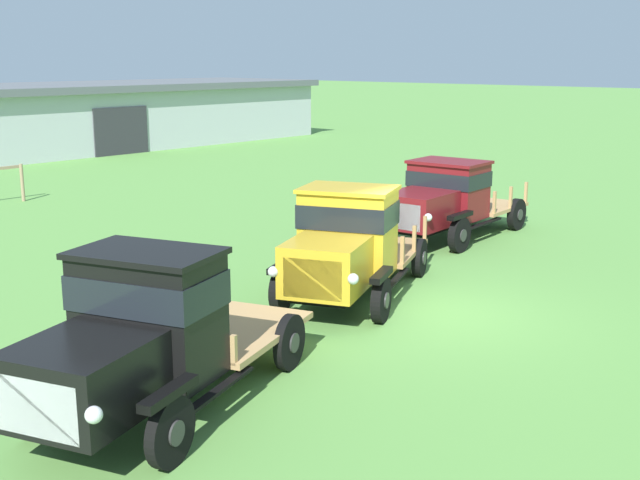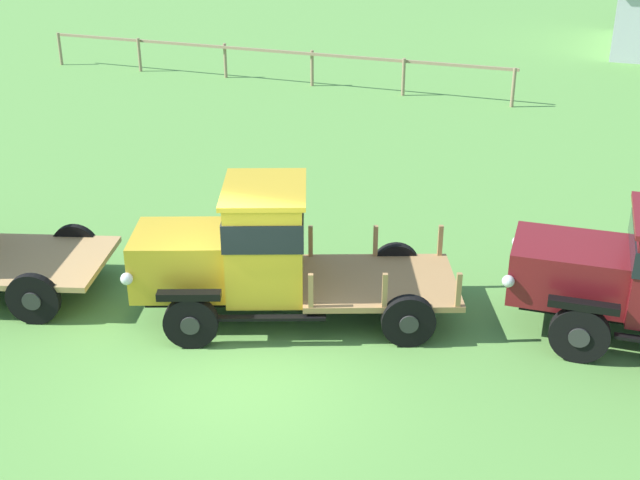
{
  "view_description": "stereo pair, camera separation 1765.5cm",
  "coord_description": "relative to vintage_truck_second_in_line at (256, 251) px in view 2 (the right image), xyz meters",
  "views": [
    {
      "loc": [
        -12.61,
        -8.26,
        4.87
      ],
      "look_at": [
        0.1,
        2.96,
        1.0
      ],
      "focal_mm": 45.0,
      "sensor_mm": 36.0,
      "label": 1
    },
    {
      "loc": [
        4.92,
        -9.11,
        6.76
      ],
      "look_at": [
        0.1,
        2.96,
        1.0
      ],
      "focal_mm": 45.0,
      "sensor_mm": 36.0,
      "label": 2
    }
  ],
  "objects": [
    {
      "name": "paddock_fence",
      "position": [
        -7.51,
        16.15,
        -0.26
      ],
      "size": [
        18.55,
        0.54,
        1.3
      ],
      "color": "#997F60",
      "rests_on": "ground"
    },
    {
      "name": "ground_plane",
      "position": [
        0.55,
        -1.71,
        -1.21
      ],
      "size": [
        240.0,
        240.0,
        0.0
      ],
      "primitive_type": "plane",
      "color": "#5B9342"
    },
    {
      "name": "vintage_truck_second_in_line",
      "position": [
        0.0,
        0.0,
        0.0
      ],
      "size": [
        5.72,
        3.81,
        2.34
      ],
      "color": "black",
      "rests_on": "ground"
    }
  ]
}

